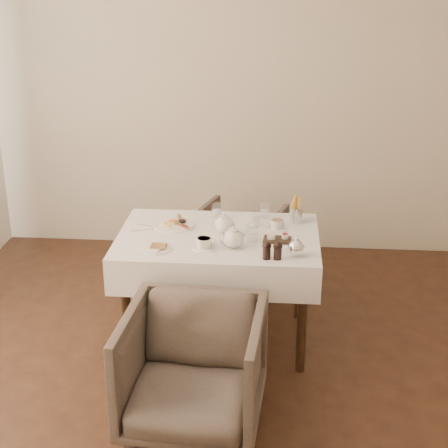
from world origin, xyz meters
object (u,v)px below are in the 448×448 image
table (218,252)px  teapot_centre (225,223)px  armchair_far (238,244)px  armchair_near (193,369)px  breakfast_plate (174,224)px

table → teapot_centre: size_ratio=7.61×
table → teapot_centre: teapot_centre is taller
table → armchair_far: 0.99m
armchair_near → teapot_centre: (0.09, 0.95, 0.48)m
armchair_near → breakfast_plate: size_ratio=2.75×
armchair_near → teapot_centre: teapot_centre is taller
armchair_far → teapot_centre: size_ratio=3.89×
table → armchair_near: table is taller
breakfast_plate → armchair_far: bearing=74.6°
table → breakfast_plate: breakfast_plate is taller
table → armchair_far: table is taller
table → teapot_centre: (0.04, 0.05, 0.18)m
table → breakfast_plate: (-0.31, 0.15, 0.13)m
armchair_far → breakfast_plate: bearing=80.7°
armchair_near → breakfast_plate: bearing=107.4°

